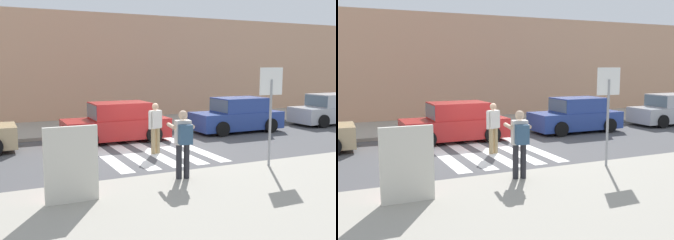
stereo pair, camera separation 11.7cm
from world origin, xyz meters
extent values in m
plane|color=#4C4C4F|center=(0.00, 0.00, 0.00)|extent=(120.00, 120.00, 0.00)
cube|color=#9E998C|center=(0.00, -6.20, 0.07)|extent=(60.00, 6.00, 0.14)
cube|color=#9E998C|center=(0.00, 6.00, 0.07)|extent=(60.00, 4.80, 0.14)
cube|color=tan|center=(0.00, 10.40, 2.90)|extent=(56.00, 4.00, 5.79)
cube|color=silver|center=(-1.60, 0.20, 0.00)|extent=(0.44, 5.20, 0.01)
cube|color=silver|center=(-0.80, 0.20, 0.00)|extent=(0.44, 5.20, 0.01)
cube|color=silver|center=(0.00, 0.20, 0.00)|extent=(0.44, 5.20, 0.01)
cube|color=silver|center=(0.80, 0.20, 0.00)|extent=(0.44, 5.20, 0.01)
cube|color=silver|center=(1.60, 0.20, 0.00)|extent=(0.44, 5.20, 0.01)
cylinder|color=gray|center=(2.14, -3.73, 1.36)|extent=(0.07, 0.07, 2.45)
cube|color=white|center=(2.14, -3.72, 2.54)|extent=(0.76, 0.03, 0.76)
cube|color=red|center=(2.14, -3.70, 2.54)|extent=(0.66, 0.02, 0.66)
cylinder|color=#232328|center=(-0.76, -3.85, 0.58)|extent=(0.15, 0.15, 0.88)
cylinder|color=#232328|center=(-0.57, -3.88, 0.58)|extent=(0.15, 0.15, 0.88)
cube|color=silver|center=(-0.67, -3.86, 1.32)|extent=(0.42, 0.30, 0.60)
sphere|color=beige|center=(-0.67, -3.86, 1.75)|extent=(0.23, 0.23, 0.23)
cylinder|color=beige|center=(-0.86, -3.61, 1.46)|extent=(0.20, 0.59, 0.10)
cylinder|color=beige|center=(-0.39, -3.69, 1.46)|extent=(0.20, 0.59, 0.10)
cube|color=black|center=(-0.60, -3.47, 1.49)|extent=(0.16, 0.12, 0.10)
cube|color=#335170|center=(-0.71, -4.09, 1.30)|extent=(0.35, 0.25, 0.48)
cylinder|color=tan|center=(-0.05, -0.42, 0.44)|extent=(0.15, 0.15, 0.88)
cylinder|color=tan|center=(0.14, -0.35, 0.44)|extent=(0.15, 0.15, 0.88)
cube|color=silver|center=(0.05, -0.38, 1.18)|extent=(0.44, 0.35, 0.60)
sphere|color=tan|center=(0.05, -0.38, 1.61)|extent=(0.23, 0.23, 0.23)
cylinder|color=silver|center=(-0.18, -0.46, 1.16)|extent=(0.10, 0.10, 0.58)
cylinder|color=silver|center=(0.28, -0.31, 1.16)|extent=(0.10, 0.10, 0.58)
cube|color=red|center=(-0.51, 2.30, 0.53)|extent=(4.10, 1.70, 0.76)
cube|color=red|center=(-0.36, 2.30, 1.23)|extent=(2.20, 1.56, 0.64)
cube|color=slate|center=(-1.43, 2.30, 1.23)|extent=(0.10, 1.50, 0.54)
cube|color=slate|center=(0.61, 2.30, 1.23)|extent=(0.10, 1.50, 0.51)
cylinder|color=black|center=(-1.78, 1.45, 0.32)|extent=(0.64, 0.22, 0.64)
cylinder|color=black|center=(-1.78, 3.15, 0.32)|extent=(0.64, 0.22, 0.64)
cylinder|color=black|center=(0.76, 1.45, 0.32)|extent=(0.64, 0.22, 0.64)
cylinder|color=black|center=(0.76, 3.15, 0.32)|extent=(0.64, 0.22, 0.64)
cube|color=#284293|center=(5.15, 2.30, 0.53)|extent=(4.10, 1.70, 0.76)
cube|color=#284293|center=(5.30, 2.30, 1.23)|extent=(2.20, 1.56, 0.64)
cube|color=slate|center=(4.23, 2.30, 1.23)|extent=(0.10, 1.50, 0.54)
cube|color=slate|center=(6.27, 2.30, 1.23)|extent=(0.10, 1.50, 0.51)
cylinder|color=black|center=(3.88, 1.45, 0.32)|extent=(0.64, 0.22, 0.64)
cylinder|color=black|center=(3.88, 3.15, 0.32)|extent=(0.64, 0.22, 0.64)
cylinder|color=black|center=(6.42, 1.45, 0.32)|extent=(0.64, 0.22, 0.64)
cylinder|color=black|center=(6.42, 3.15, 0.32)|extent=(0.64, 0.22, 0.64)
cube|color=#B7BABF|center=(10.86, 2.30, 0.53)|extent=(4.10, 1.70, 0.76)
cube|color=#B7BABF|center=(11.01, 2.30, 1.23)|extent=(2.20, 1.56, 0.64)
cube|color=slate|center=(9.94, 2.30, 1.23)|extent=(0.10, 1.50, 0.54)
cylinder|color=black|center=(9.59, 1.45, 0.32)|extent=(0.64, 0.22, 0.64)
cylinder|color=black|center=(9.59, 3.15, 0.32)|extent=(0.64, 0.22, 0.64)
cylinder|color=black|center=(12.13, 3.15, 0.32)|extent=(0.64, 0.22, 0.64)
cube|color=beige|center=(-3.54, -4.49, 0.94)|extent=(1.10, 0.10, 1.60)
cube|color=pink|center=(-3.54, -4.44, 0.94)|extent=(0.96, 0.02, 1.46)
camera|label=1|loc=(-5.00, -12.47, 2.94)|focal=42.00mm
camera|label=2|loc=(-4.90, -12.52, 2.94)|focal=42.00mm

